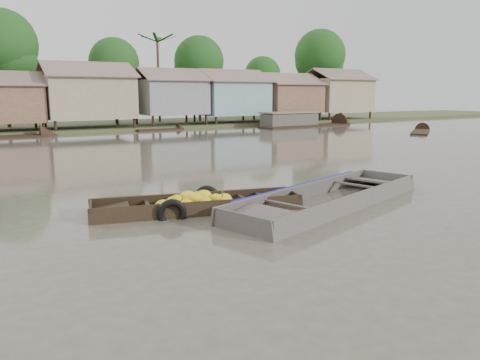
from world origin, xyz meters
TOP-DOWN VIEW (x-y plane):
  - ground at (0.00, 0.00)m, footprint 120.00×120.00m
  - riverbank at (3.03, 31.86)m, footprint 120.00×12.47m
  - banana_boat at (-1.27, 1.73)m, footprint 5.55×2.54m
  - viewer_boat at (2.19, 0.52)m, footprint 7.49×3.99m
  - distant_boats at (13.86, 24.25)m, footprint 46.21×14.74m

SIDE VIEW (x-z plane):
  - ground at x=0.00m, z-range 0.00..0.00m
  - viewer_boat at x=2.19m, z-range -0.24..0.35m
  - banana_boat at x=-1.27m, z-range -0.25..0.53m
  - distant_boats at x=13.86m, z-range -0.47..0.90m
  - riverbank at x=3.03m, z-range -2.04..8.18m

